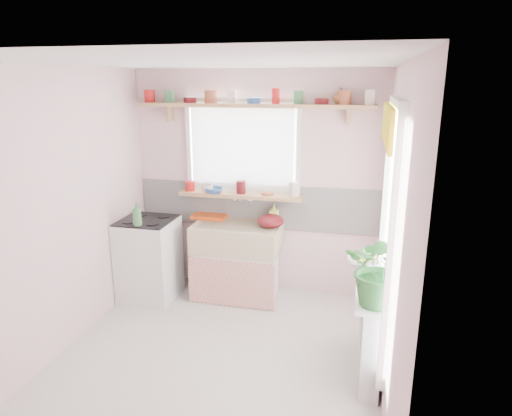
# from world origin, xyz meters

# --- Properties ---
(room) EXTENTS (3.20, 3.20, 3.20)m
(room) POSITION_xyz_m (0.66, 0.86, 1.37)
(room) COLOR silver
(room) RESTS_ON ground
(sink_unit) EXTENTS (0.95, 0.65, 1.11)m
(sink_unit) POSITION_xyz_m (-0.15, 1.29, 0.43)
(sink_unit) COLOR white
(sink_unit) RESTS_ON ground
(cooker) EXTENTS (0.58, 0.58, 0.93)m
(cooker) POSITION_xyz_m (-1.10, 1.05, 0.46)
(cooker) COLOR white
(cooker) RESTS_ON ground
(radiator_ledge) EXTENTS (0.22, 0.95, 0.78)m
(radiator_ledge) POSITION_xyz_m (1.30, 0.20, 0.40)
(radiator_ledge) COLOR white
(radiator_ledge) RESTS_ON ground
(windowsill) EXTENTS (1.40, 0.22, 0.04)m
(windowsill) POSITION_xyz_m (-0.15, 1.48, 1.14)
(windowsill) COLOR tan
(windowsill) RESTS_ON room
(pine_shelf) EXTENTS (2.52, 0.24, 0.04)m
(pine_shelf) POSITION_xyz_m (0.00, 1.47, 2.12)
(pine_shelf) COLOR tan
(pine_shelf) RESTS_ON room
(shelf_crockery) EXTENTS (2.47, 0.11, 0.12)m
(shelf_crockery) POSITION_xyz_m (-0.00, 1.47, 2.20)
(shelf_crockery) COLOR red
(shelf_crockery) RESTS_ON pine_shelf
(sill_crockery) EXTENTS (1.35, 0.11, 0.12)m
(sill_crockery) POSITION_xyz_m (-0.15, 1.48, 1.22)
(sill_crockery) COLOR red
(sill_crockery) RESTS_ON windowsill
(dish_tray) EXTENTS (0.39, 0.30, 0.04)m
(dish_tray) POSITION_xyz_m (-0.53, 1.50, 0.87)
(dish_tray) COLOR #DD4913
(dish_tray) RESTS_ON sink_unit
(colander) EXTENTS (0.37, 0.37, 0.13)m
(colander) POSITION_xyz_m (0.22, 1.31, 0.92)
(colander) COLOR #601016
(colander) RESTS_ON sink_unit
(jade_plant) EXTENTS (0.55, 0.49, 0.57)m
(jade_plant) POSITION_xyz_m (1.33, -0.11, 1.06)
(jade_plant) COLOR #2A6A2D
(jade_plant) RESTS_ON radiator_ledge
(fruit_bowl) EXTENTS (0.32, 0.32, 0.07)m
(fruit_bowl) POSITION_xyz_m (1.21, 0.60, 0.81)
(fruit_bowl) COLOR silver
(fruit_bowl) RESTS_ON radiator_ledge
(herb_pot) EXTENTS (0.13, 0.10, 0.23)m
(herb_pot) POSITION_xyz_m (1.21, 0.43, 0.89)
(herb_pot) COLOR #376729
(herb_pot) RESTS_ON radiator_ledge
(soap_bottle_sink) EXTENTS (0.09, 0.10, 0.21)m
(soap_bottle_sink) POSITION_xyz_m (0.22, 1.50, 0.95)
(soap_bottle_sink) COLOR #EEFC70
(soap_bottle_sink) RESTS_ON sink_unit
(sill_cup) EXTENTS (0.16, 0.16, 0.10)m
(sill_cup) POSITION_xyz_m (-0.52, 1.42, 1.21)
(sill_cup) COLOR silver
(sill_cup) RESTS_ON windowsill
(sill_bowl) EXTENTS (0.20, 0.20, 0.06)m
(sill_bowl) POSITION_xyz_m (-0.45, 1.42, 1.19)
(sill_bowl) COLOR #3661B2
(sill_bowl) RESTS_ON windowsill
(shelf_vase) EXTENTS (0.17, 0.17, 0.17)m
(shelf_vase) POSITION_xyz_m (0.89, 1.53, 2.22)
(shelf_vase) COLOR #95562E
(shelf_vase) RESTS_ON pine_shelf
(cooker_bottle) EXTENTS (0.13, 0.13, 0.25)m
(cooker_bottle) POSITION_xyz_m (-1.09, 0.83, 1.04)
(cooker_bottle) COLOR #418346
(cooker_bottle) RESTS_ON cooker
(fruit) EXTENTS (0.20, 0.14, 0.10)m
(fruit) POSITION_xyz_m (1.22, 0.61, 0.87)
(fruit) COLOR orange
(fruit) RESTS_ON fruit_bowl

